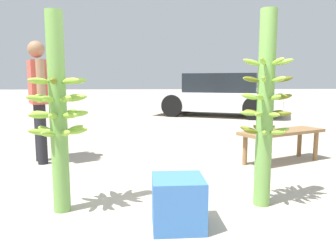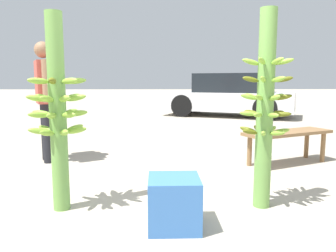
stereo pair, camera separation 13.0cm
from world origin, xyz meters
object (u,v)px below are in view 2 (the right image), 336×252
Objects in this scene: market_bench at (288,136)px; produce_crate at (174,202)px; banana_stalk_left at (58,112)px; parked_car at (229,96)px; banana_stalk_center at (265,108)px; vendor_person at (45,92)px.

market_bench is 2.42m from produce_crate.
banana_stalk_left reaches higher than parked_car.
produce_crate is at bearing -153.82° from banana_stalk_center.
banana_stalk_center reaches higher than vendor_person.
banana_stalk_center reaches higher than banana_stalk_left.
vendor_person is 2.74m from produce_crate.
banana_stalk_center is 1.29× the size of market_bench.
parked_car is at bearing 74.78° from produce_crate.
banana_stalk_left is at bearing 157.96° from produce_crate.
banana_stalk_left is 4.30× the size of produce_crate.
banana_stalk_center is at bearing -149.72° from vendor_person.
produce_crate is at bearing -22.04° from banana_stalk_left.
banana_stalk_center is at bearing 26.18° from produce_crate.
banana_stalk_center is 1.73m from market_bench.
parked_car is at bearing -57.57° from vendor_person.
banana_stalk_center is 1.09m from produce_crate.
banana_stalk_center is 1.05× the size of vendor_person.
parked_car is (3.71, 5.65, -0.30)m from vendor_person.
banana_stalk_left is 1.02× the size of vendor_person.
produce_crate is (0.94, -0.38, -0.64)m from banana_stalk_left.
banana_stalk_left is 1.71m from banana_stalk_center.
parked_car is 8.03m from produce_crate.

